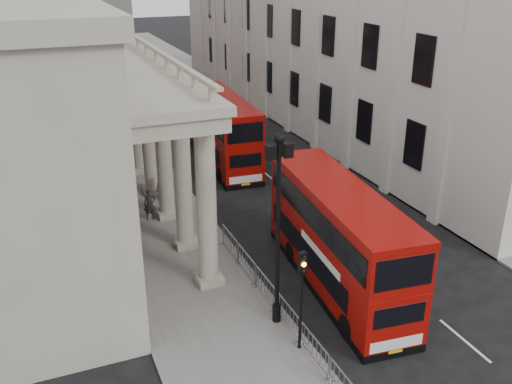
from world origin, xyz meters
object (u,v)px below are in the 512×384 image
bus_far (222,129)px  pedestrian_a (150,204)px  traffic_light (302,283)px  lamp_post_north (127,73)px  bus_near (338,236)px  lamp_post_south (278,219)px  lamp_post_mid (174,118)px  pedestrian_c (163,186)px  pedestrian_b (128,226)px

bus_far → pedestrian_a: 11.07m
traffic_light → bus_far: size_ratio=0.37×
lamp_post_north → bus_near: (3.85, -30.25, -2.35)m
lamp_post_south → lamp_post_mid: same height
lamp_post_south → lamp_post_mid: size_ratio=1.00×
bus_near → pedestrian_c: (-5.17, 12.74, -1.50)m
lamp_post_north → lamp_post_mid: bearing=-90.0°
lamp_post_north → pedestrian_a: lamp_post_north is taller
lamp_post_mid → lamp_post_south: bearing=-90.0°
lamp_post_mid → bus_far: 6.56m
lamp_post_south → pedestrian_c: (-1.32, 14.49, -3.86)m
lamp_post_south → pedestrian_a: lamp_post_south is taller
pedestrian_a → pedestrian_b: pedestrian_a is taller
lamp_post_north → bus_near: bearing=-82.7°
lamp_post_south → pedestrian_a: (-2.74, 11.93, -3.84)m
lamp_post_north → traffic_light: bearing=-89.8°
pedestrian_b → lamp_post_mid: bearing=-111.2°
lamp_post_north → bus_far: (4.58, -11.91, -2.32)m
lamp_post_mid → traffic_light: lamp_post_mid is taller
bus_far → lamp_post_mid: bearing=-134.7°
pedestrian_a → traffic_light: bearing=-71.1°
lamp_post_mid → pedestrian_a: (-2.74, -4.07, -3.84)m
pedestrian_c → pedestrian_b: bearing=-127.2°
lamp_post_south → pedestrian_b: lamp_post_south is taller
lamp_post_mid → bus_far: bearing=41.8°
lamp_post_south → bus_near: 4.84m
lamp_post_mid → pedestrian_c: size_ratio=4.45×
lamp_post_mid → bus_near: (3.85, -14.25, -2.35)m
lamp_post_mid → pedestrian_c: bearing=-131.2°
bus_far → pedestrian_a: bus_far is taller
lamp_post_south → bus_far: bearing=77.2°
lamp_post_north → bus_far: 12.97m
pedestrian_b → bus_near: bearing=150.0°
pedestrian_b → lamp_post_north: bearing=-87.6°
lamp_post_south → pedestrian_a: bearing=102.9°
bus_near → lamp_post_mid: bearing=110.6°
lamp_post_south → bus_near: (3.85, 1.75, -2.35)m
lamp_post_south → pedestrian_b: (-4.43, 9.62, -3.89)m
lamp_post_south → lamp_post_north: size_ratio=1.00×
lamp_post_mid → lamp_post_north: (0.00, 16.00, 0.00)m
lamp_post_north → bus_near: lamp_post_north is taller
bus_far → pedestrian_b: size_ratio=6.46×
lamp_post_mid → pedestrian_c: lamp_post_mid is taller
lamp_post_mid → pedestrian_a: lamp_post_mid is taller
pedestrian_a → pedestrian_c: pedestrian_a is taller
traffic_light → pedestrian_c: size_ratio=2.30×
pedestrian_a → pedestrian_c: (1.42, 2.56, -0.01)m
pedestrian_a → bus_far: bearing=55.5°
lamp_post_north → pedestrian_b: lamp_post_north is taller
traffic_light → bus_near: bearing=45.2°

